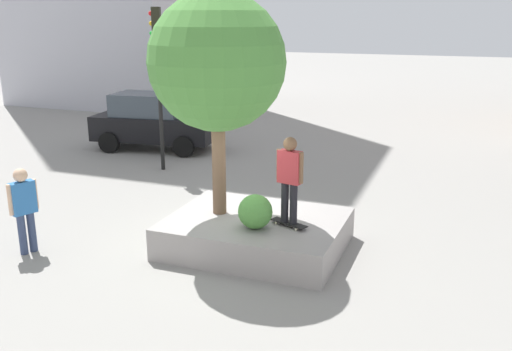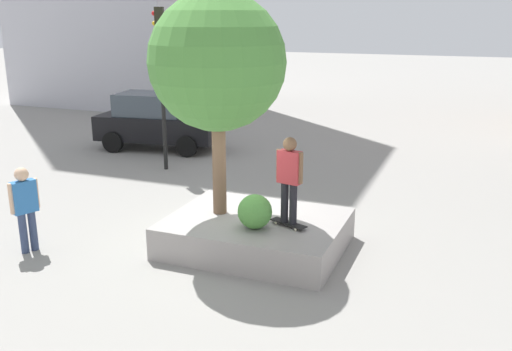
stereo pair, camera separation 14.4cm
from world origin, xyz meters
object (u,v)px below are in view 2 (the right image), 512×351
traffic_light_median (161,62)px  passerby_with_bag (25,204)px  skateboard (289,223)px  skateboarder (289,174)px  planter_ledge (256,233)px  sedan_parked (157,121)px  plaza_tree (217,63)px

traffic_light_median → passerby_with_bag: traffic_light_median is taller
skateboard → skateboarder: (-0.00, -0.00, 1.00)m
planter_ledge → sedan_parked: bearing=133.2°
planter_ledge → traffic_light_median: 7.37m
traffic_light_median → passerby_with_bag: size_ratio=2.75×
sedan_parked → skateboarder: bearing=-44.5°
skateboard → sedan_parked: sedan_parked is taller
skateboard → sedan_parked: 10.24m
sedan_parked → traffic_light_median: 3.65m
planter_ledge → passerby_with_bag: bearing=-156.4°
plaza_tree → skateboard: 3.41m
skateboard → plaza_tree: bearing=171.9°
plaza_tree → passerby_with_bag: (-3.38, -1.88, -2.71)m
passerby_with_bag → skateboarder: bearing=18.5°
planter_ledge → sedan_parked: (-6.55, 6.98, 0.68)m
planter_ledge → skateboard: 0.87m
skateboard → passerby_with_bag: 5.24m
plaza_tree → sedan_parked: 9.40m
plaza_tree → sedan_parked: bearing=129.5°
sedan_parked → passerby_with_bag: size_ratio=2.54×
plaza_tree → traffic_light_median: 6.17m
skateboard → passerby_with_bag: passerby_with_bag is taller
planter_ledge → skateboarder: bearing=-13.6°
skateboard → skateboarder: skateboarder is taller
skateboard → skateboarder: 1.00m
planter_ledge → skateboard: size_ratio=4.25×
planter_ledge → plaza_tree: bearing=177.2°
skateboarder → sedan_parked: size_ratio=0.38×
planter_ledge → traffic_light_median: bearing=136.3°
skateboard → traffic_light_median: size_ratio=0.17×
plaza_tree → passerby_with_bag: bearing=-150.9°
sedan_parked → passerby_with_bag: sedan_parked is taller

